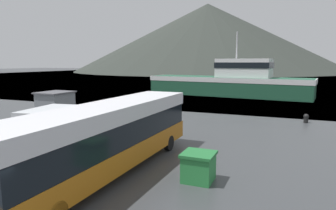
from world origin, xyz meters
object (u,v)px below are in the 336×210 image
(fishing_boat, at_px, (230,82))
(storage_bin, at_px, (199,167))
(delivery_van, at_px, (55,126))
(dock_kiosk, at_px, (56,105))
(tour_bus, at_px, (108,135))

(fishing_boat, distance_m, storage_bin, 34.62)
(fishing_boat, xyz_separation_m, storage_bin, (5.14, -34.21, -1.51))
(delivery_van, xyz_separation_m, dock_kiosk, (-7.15, 7.78, -0.08))
(tour_bus, distance_m, storage_bin, 4.34)
(tour_bus, bearing_deg, fishing_boat, 92.50)
(tour_bus, height_order, fishing_boat, fishing_boat)
(delivery_van, xyz_separation_m, storage_bin, (9.63, -1.74, -0.65))
(delivery_van, distance_m, fishing_boat, 32.79)
(tour_bus, bearing_deg, delivery_van, 156.40)
(fishing_boat, relative_size, dock_kiosk, 8.31)
(tour_bus, height_order, storage_bin, tour_bus)
(storage_bin, height_order, dock_kiosk, dock_kiosk)
(tour_bus, xyz_separation_m, fishing_boat, (-1.04, 34.97, 0.32))
(dock_kiosk, bearing_deg, storage_bin, -29.58)
(tour_bus, distance_m, delivery_van, 6.09)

